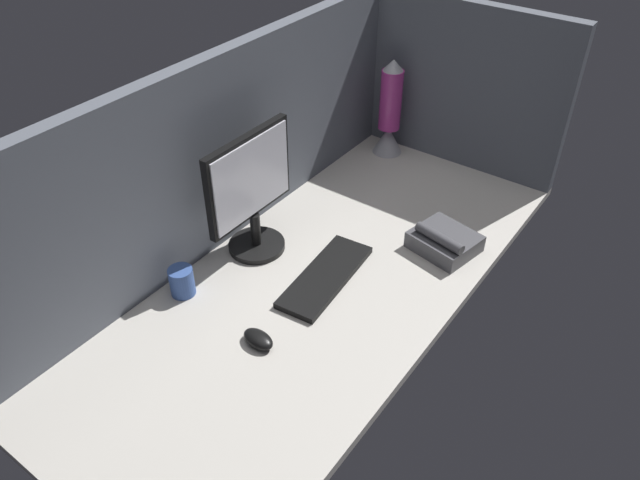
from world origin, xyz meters
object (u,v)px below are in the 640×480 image
mouse (258,339)px  keyboard (325,277)px  monitor (251,191)px  lava_lamp (390,115)px  mug_ceramic_blue (182,281)px  desk_phone (444,241)px

mouse → keyboard: bearing=6.8°
monitor → mouse: monitor is taller
monitor → lava_lamp: monitor is taller
monitor → mouse: 46.23cm
keyboard → mug_ceramic_blue: (-29.11, 30.08, 3.44)cm
monitor → mug_ceramic_blue: 33.58cm
keyboard → desk_phone: size_ratio=1.68×
keyboard → lava_lamp: bearing=12.2°
mug_ceramic_blue → lava_lamp: bearing=-2.8°
mouse → desk_phone: bearing=-12.5°
monitor → keyboard: (0.21, -27.26, -20.30)cm
mug_ceramic_blue → keyboard: bearing=-45.9°
keyboard → mug_ceramic_blue: mug_ceramic_blue is taller
monitor → mouse: bearing=-138.2°
desk_phone → lava_lamp: bearing=47.2°
mouse → mug_ceramic_blue: 30.95cm
mouse → mug_ceramic_blue: mug_ceramic_blue is taller
mug_ceramic_blue → desk_phone: bearing=-39.6°
mug_ceramic_blue → lava_lamp: (106.55, -5.20, 11.49)cm
mouse → lava_lamp: (108.84, 25.54, 14.23)cm
keyboard → lava_lamp: 82.70cm
lava_lamp → desk_phone: (-43.43, -46.96, -12.74)cm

